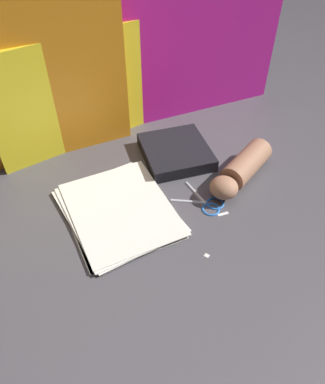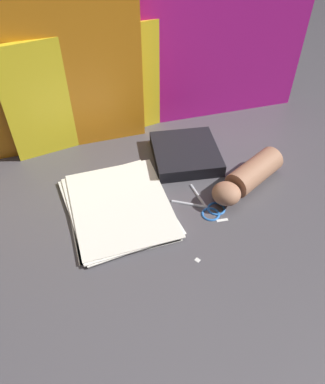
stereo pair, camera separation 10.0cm
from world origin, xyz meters
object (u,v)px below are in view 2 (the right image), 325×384
object	(u,v)px
hand_forearm	(248,177)
scissors	(207,207)
paper_stack	(119,206)
book_closed	(186,154)

from	to	relation	value
hand_forearm	scissors	bearing A→B (deg)	-165.87
paper_stack	book_closed	distance (m)	0.30
paper_stack	hand_forearm	bearing A→B (deg)	-8.37
book_closed	hand_forearm	size ratio (longest dim) A/B	0.93
paper_stack	book_closed	xyz separation A→B (m)	(0.26, 0.13, 0.01)
book_closed	scissors	bearing A→B (deg)	-98.60
scissors	hand_forearm	bearing A→B (deg)	14.13
paper_stack	book_closed	size ratio (longest dim) A/B	1.39
book_closed	scissors	distance (m)	0.23
book_closed	hand_forearm	distance (m)	0.22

